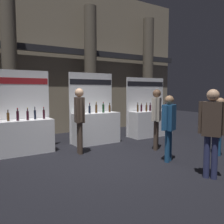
# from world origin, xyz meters

# --- Properties ---
(ground_plane) EXTENTS (26.45, 26.45, 0.00)m
(ground_plane) POSITION_xyz_m (0.00, 0.00, 0.00)
(ground_plane) COLOR black
(hall_colonnade) EXTENTS (13.23, 1.20, 6.14)m
(hall_colonnade) POSITION_xyz_m (0.00, 4.32, 2.98)
(hall_colonnade) COLOR gray
(hall_colonnade) RESTS_ON ground_plane
(exhibitor_booth_1) EXTENTS (1.73, 0.66, 2.37)m
(exhibitor_booth_1) POSITION_xyz_m (-1.54, 1.94, 0.59)
(exhibitor_booth_1) COLOR white
(exhibitor_booth_1) RESTS_ON ground_plane
(exhibitor_booth_2) EXTENTS (1.64, 0.66, 2.38)m
(exhibitor_booth_2) POSITION_xyz_m (0.84, 1.98, 0.62)
(exhibitor_booth_2) COLOR white
(exhibitor_booth_2) RESTS_ON ground_plane
(exhibitor_booth_3) EXTENTS (1.86, 0.66, 2.28)m
(exhibitor_booth_3) POSITION_xyz_m (3.24, 1.94, 0.59)
(exhibitor_booth_3) COLOR white
(exhibitor_booth_3) RESTS_ON ground_plane
(visitor_1) EXTENTS (0.46, 0.41, 1.82)m
(visitor_1) POSITION_xyz_m (1.96, 0.22, 1.09)
(visitor_1) COLOR #47382D
(visitor_1) RESTS_ON ground_plane
(visitor_2) EXTENTS (0.36, 0.48, 1.81)m
(visitor_2) POSITION_xyz_m (1.28, -2.10, 1.08)
(visitor_2) COLOR navy
(visitor_2) RESTS_ON ground_plane
(visitor_3) EXTENTS (0.48, 0.38, 1.66)m
(visitor_3) POSITION_xyz_m (1.39, -0.83, 0.99)
(visitor_3) COLOR navy
(visitor_3) RESTS_ON ground_plane
(visitor_4) EXTENTS (0.44, 0.42, 1.59)m
(visitor_4) POSITION_xyz_m (3.01, -1.15, 0.94)
(visitor_4) COLOR navy
(visitor_4) RESTS_ON ground_plane
(visitor_5) EXTENTS (0.28, 0.49, 1.85)m
(visitor_5) POSITION_xyz_m (-0.18, 1.04, 1.10)
(visitor_5) COLOR #47382D
(visitor_5) RESTS_ON ground_plane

